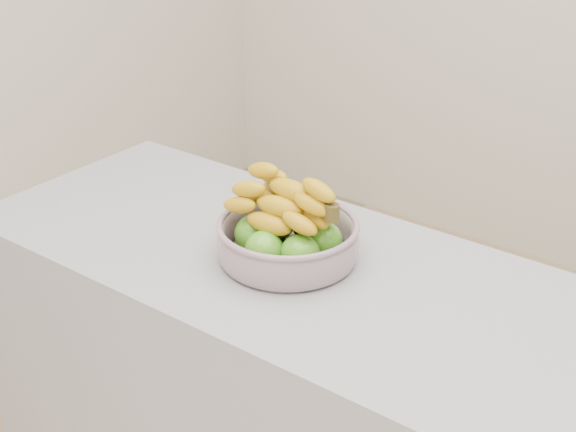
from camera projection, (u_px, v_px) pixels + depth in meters
name	position (u px, v px, depth m)	size (l,w,h in m)	color
fruit_bowl	(288.00, 235.00, 1.64)	(0.29, 0.29, 0.18)	#9DAFBC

